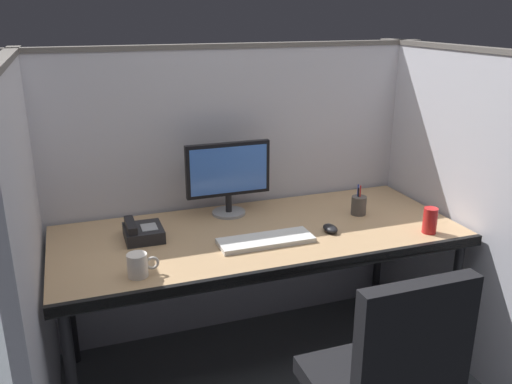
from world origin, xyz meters
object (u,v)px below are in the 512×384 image
object	(u,v)px
computer_mouse	(330,228)
desk_phone	(142,232)
soda_can	(430,220)
monitor_center	(228,174)
desk	(260,242)
keyboard_main	(266,240)
pen_cup	(359,205)
coffee_mug	(138,265)

from	to	relation	value
computer_mouse	desk_phone	size ratio (longest dim) A/B	0.51
soda_can	desk_phone	distance (m)	1.33
monitor_center	computer_mouse	xyz separation A→B (m)	(0.38, -0.38, -0.20)
desk	soda_can	world-z (taller)	soda_can
desk	monitor_center	world-z (taller)	monitor_center
keyboard_main	soda_can	distance (m)	0.78
monitor_center	soda_can	distance (m)	0.99
computer_mouse	pen_cup	size ratio (longest dim) A/B	0.61
desk	keyboard_main	distance (m)	0.13
monitor_center	keyboard_main	bearing A→B (deg)	-82.33
computer_mouse	pen_cup	distance (m)	0.29
soda_can	desk_phone	xyz separation A→B (m)	(-1.28, 0.38, -0.03)
pen_cup	soda_can	distance (m)	0.37
desk	computer_mouse	bearing A→B (deg)	-18.70
soda_can	coffee_mug	size ratio (longest dim) A/B	0.97
desk	desk_phone	bearing A→B (deg)	168.53
monitor_center	soda_can	size ratio (longest dim) A/B	3.52
monitor_center	pen_cup	world-z (taller)	monitor_center
monitor_center	desk_phone	world-z (taller)	monitor_center
computer_mouse	desk_phone	xyz separation A→B (m)	(-0.84, 0.21, 0.02)
soda_can	desk_phone	size ratio (longest dim) A/B	0.64
pen_cup	desk	bearing A→B (deg)	-174.43
keyboard_main	desk_phone	world-z (taller)	desk_phone
desk	monitor_center	bearing A→B (deg)	104.40
soda_can	pen_cup	bearing A→B (deg)	120.77
monitor_center	desk_phone	xyz separation A→B (m)	(-0.46, -0.17, -0.18)
pen_cup	coffee_mug	size ratio (longest dim) A/B	1.25
soda_can	keyboard_main	bearing A→B (deg)	168.96
soda_can	desk_phone	bearing A→B (deg)	163.59
pen_cup	soda_can	xyz separation A→B (m)	(0.19, -0.32, 0.01)
desk_phone	monitor_center	bearing A→B (deg)	20.05
desk_phone	keyboard_main	bearing A→B (deg)	-23.82
pen_cup	coffee_mug	xyz separation A→B (m)	(-1.15, -0.30, -0.00)
monitor_center	pen_cup	size ratio (longest dim) A/B	2.73
desk	keyboard_main	xyz separation A→B (m)	(-0.02, -0.12, 0.06)
coffee_mug	soda_can	bearing A→B (deg)	-0.72
coffee_mug	desk_phone	xyz separation A→B (m)	(0.07, 0.36, -0.01)
coffee_mug	desk_phone	bearing A→B (deg)	79.66
desk	soda_can	xyz separation A→B (m)	(0.74, -0.27, 0.11)
coffee_mug	desk	bearing A→B (deg)	22.74
pen_cup	desk_phone	world-z (taller)	pen_cup
computer_mouse	soda_can	xyz separation A→B (m)	(0.43, -0.16, 0.04)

